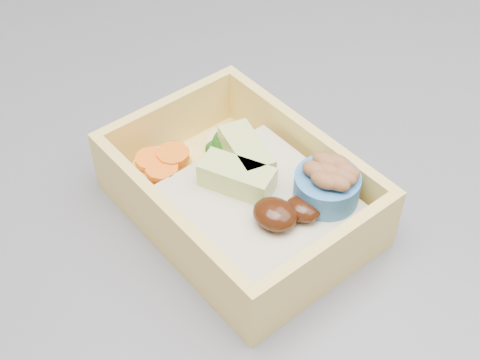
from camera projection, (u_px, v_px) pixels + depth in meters
The scene contains 2 objects.
island at pixel (161, 358), 0.91m from camera, with size 1.24×0.84×0.92m.
bento_box at pixel (247, 195), 0.47m from camera, with size 0.21×0.17×0.07m.
Camera 1 is at (0.36, -0.42, 1.28)m, focal length 50.00 mm.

